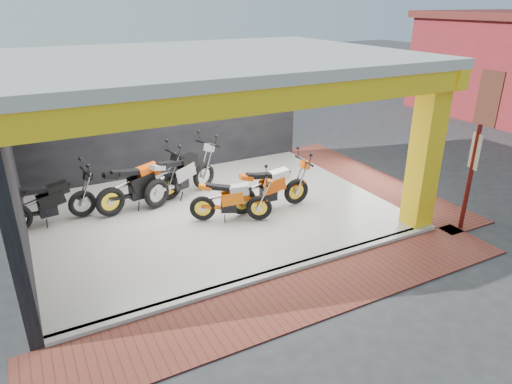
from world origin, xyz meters
TOP-DOWN VIEW (x-y plane):
  - ground at (0.00, 0.00)m, footprint 80.00×80.00m
  - showroom_floor at (0.00, 2.00)m, footprint 8.00×6.00m
  - showroom_ceiling at (0.00, 2.00)m, footprint 8.40×6.40m
  - back_wall at (0.00, 5.10)m, footprint 8.20×0.20m
  - left_wall at (-4.10, 2.00)m, footprint 0.20×6.20m
  - corner_column at (3.75, -0.75)m, footprint 0.50×0.50m
  - header_beam_front at (0.00, -1.00)m, footprint 8.40×0.30m
  - header_beam_right at (4.00, 2.00)m, footprint 0.30×6.40m
  - floor_kerb at (0.00, -1.02)m, footprint 8.00×0.20m
  - paver_front at (0.00, -1.80)m, footprint 9.00×1.40m
  - paver_right at (4.80, 2.00)m, footprint 1.40×7.00m
  - signpost at (4.56, -1.32)m, footprint 0.14×0.32m
  - moto_hero at (1.90, 1.33)m, footprint 2.21×0.91m
  - moto_row_a at (0.68, 0.98)m, footprint 2.07×1.53m
  - moto_row_b at (0.28, 3.30)m, footprint 2.53×1.70m
  - moto_row_c at (-0.74, 3.03)m, footprint 2.44×1.27m
  - moto_row_d at (-2.80, 3.03)m, footprint 2.19×1.04m

SIDE VIEW (x-z plane):
  - ground at x=0.00m, z-range 0.00..0.00m
  - paver_front at x=0.00m, z-range 0.00..0.03m
  - paver_right at x=4.80m, z-range 0.00..0.03m
  - showroom_floor at x=0.00m, z-range 0.00..0.10m
  - floor_kerb at x=0.00m, z-range 0.00..0.10m
  - moto_row_a at x=0.68m, z-range 0.10..1.30m
  - moto_row_d at x=-2.80m, z-range 0.10..1.39m
  - moto_hero at x=1.90m, z-range 0.10..1.43m
  - moto_row_c at x=-0.74m, z-range 0.10..1.52m
  - moto_row_b at x=0.28m, z-range 0.10..1.55m
  - signpost at x=4.56m, z-range 0.11..2.50m
  - back_wall at x=0.00m, z-range 0.00..3.50m
  - left_wall at x=-4.10m, z-range 0.00..3.50m
  - corner_column at x=3.75m, z-range 0.00..3.50m
  - header_beam_front at x=0.00m, z-range 3.10..3.50m
  - header_beam_right at x=4.00m, z-range 3.10..3.50m
  - showroom_ceiling at x=0.00m, z-range 3.50..3.70m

